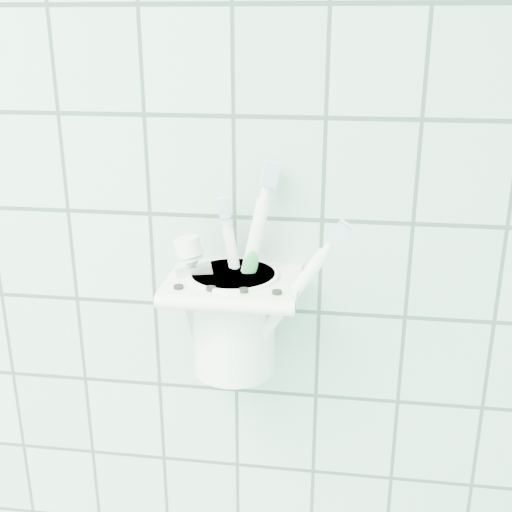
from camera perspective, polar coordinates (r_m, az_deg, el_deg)
The scene contains 6 objects.
holder_bracket at distance 0.66m, azimuth -1.99°, elevation -2.63°, with size 0.13×0.11×0.04m.
cup at distance 0.67m, azimuth -1.99°, elevation -5.55°, with size 0.09×0.09×0.11m.
toothbrush_pink at distance 0.67m, azimuth -0.55°, elevation -2.21°, with size 0.04×0.02×0.18m.
toothbrush_blue at distance 0.64m, azimuth -2.79°, elevation -1.14°, with size 0.05×0.05×0.22m.
toothbrush_orange at distance 0.63m, azimuth -1.99°, elevation -2.41°, with size 0.10×0.02×0.19m.
toothpaste_tube at distance 0.66m, azimuth -3.66°, elevation -3.25°, with size 0.06×0.04×0.15m.
Camera 1 is at (0.76, 0.55, 1.55)m, focal length 45.00 mm.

